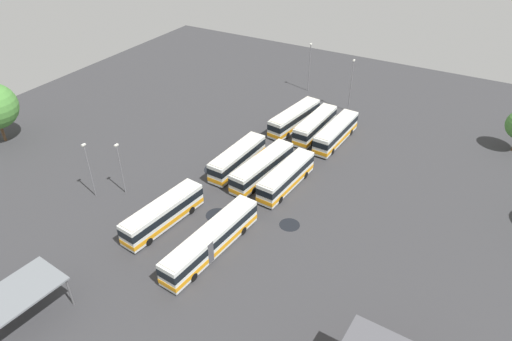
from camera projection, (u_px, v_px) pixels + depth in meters
name	position (u px, v px, depth m)	size (l,w,h in m)	color
ground_plane	(261.00, 178.00, 65.15)	(109.87, 109.87, 0.00)	#333335
bus_row0_slot0	(211.00, 240.00, 51.64)	(14.83, 3.79, 3.36)	silver
bus_row0_slot2	(163.00, 213.00, 55.65)	(11.99, 3.86, 3.36)	silver
bus_row1_slot0	(286.00, 176.00, 62.26)	(11.41, 3.34, 3.36)	silver
bus_row1_slot1	(262.00, 167.00, 64.17)	(12.35, 3.86, 3.36)	silver
bus_row1_slot2	(238.00, 158.00, 66.20)	(11.37, 3.11, 3.36)	silver
bus_row2_slot0	(336.00, 132.00, 72.52)	(11.87, 3.15, 3.36)	silver
bus_row2_slot1	(315.00, 125.00, 74.57)	(11.35, 3.02, 3.36)	silver
bus_row2_slot2	(294.00, 118.00, 76.73)	(12.34, 4.16, 3.36)	silver
maintenance_shelter	(14.00, 296.00, 42.62)	(9.21, 5.83, 3.83)	slate
lamp_post_near_entrance	(351.00, 84.00, 79.95)	(0.56, 0.28, 9.64)	slate
lamp_post_mid_lot	(121.00, 167.00, 59.87)	(0.56, 0.28, 7.60)	slate
lamp_post_by_building	(89.00, 168.00, 59.12)	(0.56, 0.28, 8.08)	slate
lamp_post_far_corner	(309.00, 66.00, 87.50)	(0.56, 0.28, 9.49)	slate
puddle_front_lane	(217.00, 215.00, 58.14)	(2.94, 2.94, 0.01)	black
puddle_between_rows	(289.00, 225.00, 56.58)	(2.59, 2.59, 0.01)	black
puddle_back_corner	(217.00, 169.00, 66.90)	(3.96, 3.96, 0.01)	black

